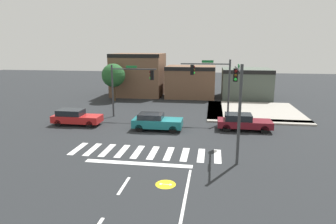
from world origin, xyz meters
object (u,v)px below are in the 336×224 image
(car_teal, at_px, (156,122))
(traffic_signal_southeast, at_px, (238,92))
(traffic_signal_northwest, at_px, (130,81))
(roadside_tree, at_px, (113,76))
(traffic_signal_northeast, at_px, (213,79))
(car_maroon, at_px, (243,122))
(car_red, at_px, (76,117))

(car_teal, bearing_deg, traffic_signal_southeast, -37.12)
(traffic_signal_northwest, height_order, car_teal, traffic_signal_northwest)
(traffic_signal_northwest, bearing_deg, roadside_tree, 118.61)
(traffic_signal_northeast, distance_m, traffic_signal_southeast, 9.04)
(car_teal, height_order, roadside_tree, roadside_tree)
(traffic_signal_northwest, height_order, car_maroon, traffic_signal_northwest)
(car_maroon, bearing_deg, traffic_signal_northeast, 132.82)
(traffic_signal_northeast, distance_m, traffic_signal_northwest, 8.22)
(traffic_signal_northeast, xyz_separation_m, traffic_signal_northwest, (-8.21, 0.24, -0.40))
(roadside_tree, bearing_deg, traffic_signal_northwest, -61.39)
(traffic_signal_southeast, xyz_separation_m, roadside_tree, (-14.57, 17.75, -0.84))
(traffic_signal_southeast, distance_m, roadside_tree, 22.98)
(traffic_signal_northwest, bearing_deg, traffic_signal_northeast, -1.70)
(traffic_signal_southeast, height_order, roadside_tree, traffic_signal_southeast)
(car_teal, relative_size, car_maroon, 0.92)
(traffic_signal_southeast, relative_size, roadside_tree, 1.24)
(car_maroon, height_order, car_red, car_red)
(traffic_signal_northeast, height_order, traffic_signal_northwest, traffic_signal_northeast)
(car_red, bearing_deg, traffic_signal_southeast, -20.91)
(traffic_signal_northeast, bearing_deg, traffic_signal_southeast, 100.57)
(car_maroon, bearing_deg, traffic_signal_northwest, 163.80)
(car_teal, distance_m, car_maroon, 7.51)
(traffic_signal_northwest, height_order, traffic_signal_southeast, traffic_signal_southeast)
(traffic_signal_northwest, distance_m, roadside_tree, 9.82)
(traffic_signal_northeast, distance_m, car_maroon, 5.22)
(car_teal, bearing_deg, traffic_signal_northeast, 40.78)
(car_red, bearing_deg, traffic_signal_northwest, 41.71)
(car_red, bearing_deg, roadside_tree, 92.29)
(traffic_signal_northeast, relative_size, car_red, 1.34)
(car_maroon, xyz_separation_m, car_red, (-15.13, -0.58, 0.00))
(traffic_signal_northwest, relative_size, car_teal, 1.25)
(traffic_signal_northeast, relative_size, roadside_tree, 1.20)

